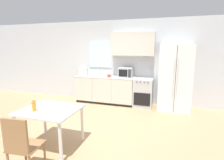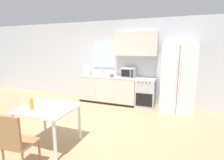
# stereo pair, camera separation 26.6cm
# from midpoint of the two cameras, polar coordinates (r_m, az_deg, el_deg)

# --- Properties ---
(ground_plane) EXTENTS (12.00, 12.00, 0.00)m
(ground_plane) POSITION_cam_midpoint_polar(r_m,az_deg,el_deg) (4.25, -6.35, -15.02)
(ground_plane) COLOR tan
(wall_back) EXTENTS (12.00, 0.38, 2.70)m
(wall_back) POSITION_cam_midpoint_polar(r_m,az_deg,el_deg) (5.86, 4.04, 6.69)
(wall_back) COLOR silver
(wall_back) RESTS_ON ground_plane
(kitchen_counter) EXTENTS (1.96, 0.61, 0.89)m
(kitchen_counter) POSITION_cam_midpoint_polar(r_m,az_deg,el_deg) (5.84, -0.01, -3.06)
(kitchen_counter) COLOR #333333
(kitchen_counter) RESTS_ON ground_plane
(oven_range) EXTENTS (0.57, 0.61, 0.88)m
(oven_range) POSITION_cam_midpoint_polar(r_m,az_deg,el_deg) (5.52, 12.35, -4.22)
(oven_range) COLOR #B7BABC
(oven_range) RESTS_ON ground_plane
(refrigerator) EXTENTS (0.90, 0.71, 1.92)m
(refrigerator) POSITION_cam_midpoint_polar(r_m,az_deg,el_deg) (5.33, 22.10, 0.41)
(refrigerator) COLOR white
(refrigerator) RESTS_ON ground_plane
(kitchen_sink) EXTENTS (0.62, 0.42, 0.24)m
(kitchen_sink) POSITION_cam_midpoint_polar(r_m,az_deg,el_deg) (5.85, -2.33, 1.52)
(kitchen_sink) COLOR #B7BABC
(kitchen_sink) RESTS_ON kitchen_counter
(microwave) EXTENTS (0.43, 0.39, 0.31)m
(microwave) POSITION_cam_midpoint_polar(r_m,az_deg,el_deg) (5.59, 6.85, 2.46)
(microwave) COLOR #B7BABC
(microwave) RESTS_ON kitchen_counter
(coffee_mug) EXTENTS (0.13, 0.09, 0.10)m
(coffee_mug) POSITION_cam_midpoint_polar(r_m,az_deg,el_deg) (5.54, 1.27, 1.36)
(coffee_mug) COLOR #BF4C3F
(coffee_mug) RESTS_ON kitchen_counter
(grocery_bag_0) EXTENTS (0.30, 0.28, 0.35)m
(grocery_bag_0) POSITION_cam_midpoint_polar(r_m,az_deg,el_deg) (5.95, -6.89, 2.94)
(grocery_bag_0) COLOR silver
(grocery_bag_0) RESTS_ON kitchen_counter
(dining_table) EXTENTS (1.00, 0.87, 0.74)m
(dining_table) POSITION_cam_midpoint_polar(r_m,az_deg,el_deg) (3.46, -18.13, -10.28)
(dining_table) COLOR white
(dining_table) RESTS_ON ground_plane
(dining_chair_near) EXTENTS (0.44, 0.44, 0.93)m
(dining_chair_near) POSITION_cam_midpoint_polar(r_m,az_deg,el_deg) (2.90, -26.72, -17.23)
(dining_chair_near) COLOR #997047
(dining_chair_near) RESTS_ON ground_plane
(drink_bottle) EXTENTS (0.07, 0.07, 0.22)m
(drink_bottle) POSITION_cam_midpoint_polar(r_m,az_deg,el_deg) (3.40, -22.71, -7.38)
(drink_bottle) COLOR orange
(drink_bottle) RESTS_ON dining_table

